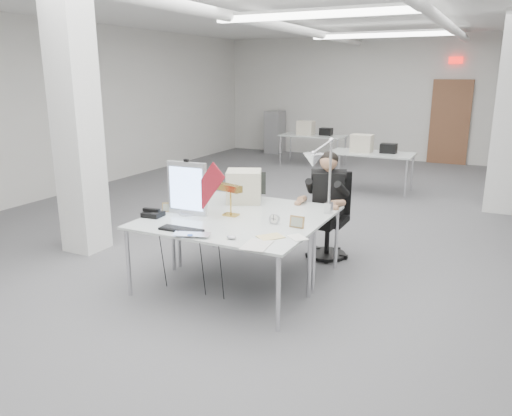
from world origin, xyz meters
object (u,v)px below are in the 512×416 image
at_px(desk_main, 218,228).
at_px(architect_lamp, 322,181).
at_px(office_chair, 328,218).
at_px(desk_phone, 153,214).
at_px(beige_monitor, 244,186).
at_px(seated_person, 328,188).
at_px(laptop, 190,237).
at_px(monitor, 187,188).
at_px(bankers_lamp, 231,201).

relative_size(desk_main, architect_lamp, 2.22).
distance_m(office_chair, desk_phone, 2.16).
relative_size(office_chair, beige_monitor, 2.56).
bearing_deg(architect_lamp, desk_phone, -175.78).
height_order(office_chair, seated_person, seated_person).
xyz_separation_m(desk_main, laptop, (-0.05, -0.42, 0.03)).
relative_size(monitor, architect_lamp, 0.71).
height_order(desk_phone, architect_lamp, architect_lamp).
bearing_deg(office_chair, seated_person, -110.32).
bearing_deg(laptop, monitor, 106.69).
relative_size(office_chair, laptop, 2.92).
bearing_deg(architect_lamp, beige_monitor, 145.85).
height_order(beige_monitor, architect_lamp, architect_lamp).
xyz_separation_m(office_chair, laptop, (-0.67, -2.03, 0.26)).
height_order(seated_person, monitor, monitor).
height_order(desk_main, laptop, laptop).
bearing_deg(laptop, office_chair, 53.24).
distance_m(desk_main, office_chair, 1.74).
xyz_separation_m(beige_monitor, architect_lamp, (1.06, -0.28, 0.22)).
relative_size(monitor, beige_monitor, 1.44).
relative_size(monitor, laptop, 1.64).
xyz_separation_m(monitor, laptop, (0.48, -0.68, -0.27)).
bearing_deg(seated_person, desk_main, -132.15).
height_order(desk_main, office_chair, office_chair).
xyz_separation_m(desk_main, seated_person, (0.62, 1.56, 0.16)).
height_order(desk_main, beige_monitor, beige_monitor).
relative_size(seated_person, desk_phone, 4.05).
distance_m(office_chair, bankers_lamp, 1.44).
distance_m(bankers_lamp, architect_lamp, 0.99).
bearing_deg(monitor, laptop, -56.86).
height_order(monitor, bankers_lamp, monitor).
height_order(laptop, beige_monitor, beige_monitor).
bearing_deg(monitor, bankers_lamp, 17.33).
bearing_deg(architect_lamp, bankers_lamp, 179.53).
distance_m(monitor, beige_monitor, 0.81).
xyz_separation_m(desk_main, beige_monitor, (-0.23, 1.01, 0.20)).
xyz_separation_m(office_chair, beige_monitor, (-0.86, -0.60, 0.43)).
xyz_separation_m(seated_person, laptop, (-0.67, -1.98, -0.13)).
distance_m(laptop, beige_monitor, 1.46).
bearing_deg(monitor, desk_main, -28.47).
bearing_deg(beige_monitor, office_chair, 10.57).
bearing_deg(desk_phone, monitor, 37.31).
bearing_deg(office_chair, monitor, -150.92).
bearing_deg(desk_main, laptop, -96.55).
bearing_deg(seated_person, laptop, -129.09).
relative_size(bankers_lamp, beige_monitor, 0.82).
bearing_deg(monitor, desk_phone, -140.65).
height_order(seated_person, architect_lamp, architect_lamp).
xyz_separation_m(laptop, bankers_lamp, (-0.03, 0.84, 0.15)).
bearing_deg(beige_monitor, desk_phone, -144.17).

